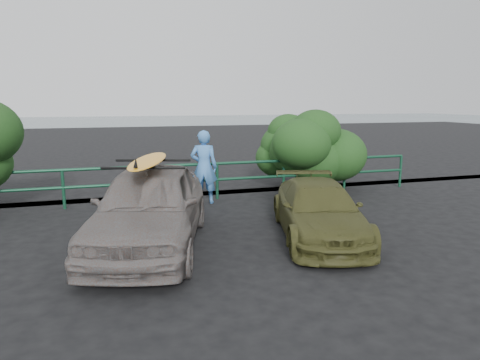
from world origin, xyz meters
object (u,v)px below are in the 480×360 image
object	(u,v)px
sedan	(150,206)
surfboard	(148,161)
guardrail	(181,183)
man	(204,167)
olive_vehicle	(318,210)

from	to	relation	value
sedan	surfboard	xyz separation A→B (m)	(-0.00, 0.00, 0.86)
guardrail	sedan	size ratio (longest dim) A/B	3.07
surfboard	guardrail	bearing A→B (deg)	87.75
man	guardrail	bearing A→B (deg)	-13.46
guardrail	man	world-z (taller)	man
man	surfboard	xyz separation A→B (m)	(-1.68, -3.15, 0.66)
guardrail	man	xyz separation A→B (m)	(0.56, -0.36, 0.46)
olive_vehicle	man	size ratio (longest dim) A/B	1.94
olive_vehicle	surfboard	world-z (taller)	surfboard
guardrail	olive_vehicle	world-z (taller)	olive_vehicle
guardrail	sedan	world-z (taller)	sedan
sedan	surfboard	bearing A→B (deg)	-164.50
man	surfboard	distance (m)	3.63
sedan	guardrail	bearing A→B (deg)	87.75
surfboard	man	bearing A→B (deg)	77.44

